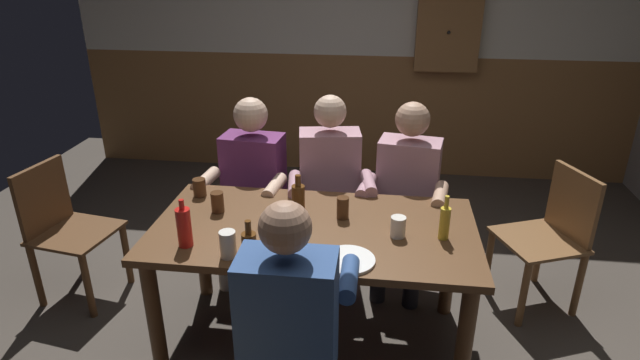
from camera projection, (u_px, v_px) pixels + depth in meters
ground_plane at (314, 339)px, 3.04m from camera, size 6.38×6.38×0.00m
back_wall_wainscot at (351, 113)px, 5.22m from camera, size 5.32×0.12×1.16m
dining_table at (314, 244)px, 2.78m from camera, size 1.69×0.88×0.74m
person_0 at (251, 181)px, 3.44m from camera, size 0.56×0.55×1.22m
person_1 at (330, 185)px, 3.37m from camera, size 0.56×0.57×1.25m
person_2 at (406, 189)px, 3.32m from camera, size 0.56×0.58×1.23m
person_3 at (291, 318)px, 2.15m from camera, size 0.53×0.52×1.24m
chair_empty_near_left at (550, 235)px, 3.20m from camera, size 0.57×0.57×0.88m
chair_empty_far_end at (65, 228)px, 3.28m from camera, size 0.51×0.51×0.88m
plate_0 at (348, 260)px, 2.43m from camera, size 0.25×0.25×0.01m
bottle_0 at (298, 200)px, 2.81m from camera, size 0.07×0.07×0.24m
bottle_1 at (445, 222)px, 2.59m from camera, size 0.05×0.05×0.23m
bottle_2 at (249, 246)px, 2.40m from camera, size 0.07×0.07×0.21m
bottle_3 at (184, 227)px, 2.53m from camera, size 0.07×0.07×0.25m
pint_glass_0 at (217, 202)px, 2.88m from camera, size 0.07×0.07×0.12m
pint_glass_1 at (199, 187)px, 3.07m from camera, size 0.08×0.08×0.11m
pint_glass_2 at (343, 208)px, 2.80m from camera, size 0.07×0.07×0.12m
pint_glass_3 at (398, 227)px, 2.63m from camera, size 0.08×0.08×0.11m
pint_glass_4 at (228, 244)px, 2.45m from camera, size 0.08×0.08×0.13m
wall_dart_cabinet at (448, 31)px, 4.67m from camera, size 0.56×0.15×0.70m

